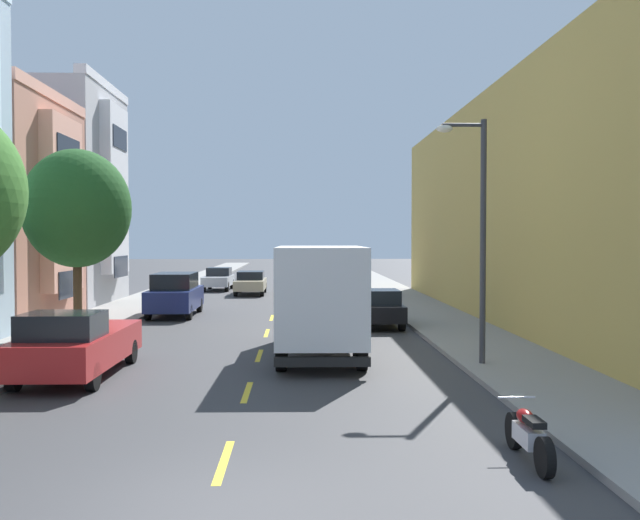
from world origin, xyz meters
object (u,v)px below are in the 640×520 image
at_px(delivery_box_truck, 320,294).
at_px(parked_wagon_teal, 338,271).
at_px(parked_suv_navy, 175,294).
at_px(moving_champagne_sedan, 251,282).
at_px(street_tree_second, 77,209).
at_px(parked_hatchback_burgundy, 351,285).
at_px(parked_motorcycle, 528,436).
at_px(street_lamp, 477,222).
at_px(parked_pickup_red, 76,345).
at_px(parked_hatchback_black, 378,308).
at_px(parked_hatchback_silver, 218,279).

relative_size(delivery_box_truck, parked_wagon_teal, 1.52).
bearing_deg(parked_suv_navy, moving_champagne_sedan, 77.98).
xyz_separation_m(street_tree_second, parked_hatchback_burgundy, (10.61, 16.61, -3.74)).
xyz_separation_m(delivery_box_truck, parked_motorcycle, (2.95, -9.92, -1.45)).
distance_m(street_tree_second, parked_wagon_teal, 35.25).
bearing_deg(parked_motorcycle, parked_suv_navy, 113.40).
relative_size(delivery_box_truck, parked_motorcycle, 3.51).
bearing_deg(parked_hatchback_burgundy, delivery_box_truck, -96.77).
distance_m(street_lamp, parked_pickup_red, 10.85).
xyz_separation_m(parked_wagon_teal, parked_motorcycle, (0.33, -46.96, -0.39)).
distance_m(parked_suv_navy, parked_wagon_teal, 27.32).
distance_m(parked_wagon_teal, moving_champagne_sedan, 15.11).
relative_size(parked_wagon_teal, moving_champagne_sedan, 1.05).
bearing_deg(parked_motorcycle, parked_hatchback_black, 91.63).
relative_size(street_tree_second, parked_pickup_red, 1.20).
distance_m(street_lamp, parked_suv_navy, 16.98).
height_order(parked_pickup_red, parked_suv_navy, parked_suv_navy).
bearing_deg(parked_pickup_red, delivery_box_truck, 25.11).
bearing_deg(parked_motorcycle, parked_hatchback_silver, 103.65).
xyz_separation_m(parked_suv_navy, parked_wagon_teal, (8.80, 25.87, -0.18)).
height_order(street_tree_second, parked_hatchback_silver, street_tree_second).
distance_m(parked_pickup_red, moving_champagne_sedan, 26.32).
bearing_deg(parked_suv_navy, parked_wagon_teal, 71.21).
bearing_deg(delivery_box_truck, parked_wagon_teal, 85.94).
bearing_deg(moving_champagne_sedan, street_lamp, -72.96).
bearing_deg(parked_hatchback_burgundy, parked_hatchback_black, -89.74).
height_order(parked_hatchback_silver, parked_hatchback_burgundy, same).
bearing_deg(street_tree_second, parked_motorcycle, -50.70).
xyz_separation_m(parked_suv_navy, parked_hatchback_black, (8.65, -4.29, -0.23)).
bearing_deg(parked_pickup_red, street_lamp, 5.09).
bearing_deg(parked_hatchback_silver, parked_suv_navy, -90.59).
height_order(moving_champagne_sedan, parked_motorcycle, moving_champagne_sedan).
height_order(parked_hatchback_burgundy, parked_motorcycle, parked_hatchback_burgundy).
height_order(street_tree_second, delivery_box_truck, street_tree_second).
relative_size(parked_wagon_teal, parked_hatchback_black, 1.18).
xyz_separation_m(parked_wagon_teal, moving_champagne_sedan, (-6.22, -13.77, -0.05)).
height_order(street_lamp, delivery_box_truck, street_lamp).
bearing_deg(parked_wagon_teal, delivery_box_truck, -94.06).
height_order(parked_hatchback_silver, parked_pickup_red, parked_pickup_red).
bearing_deg(parked_hatchback_silver, delivery_box_truck, -77.44).
distance_m(parked_suv_navy, parked_motorcycle, 22.99).
xyz_separation_m(street_tree_second, parked_pickup_red, (1.99, -6.61, -3.67)).
bearing_deg(delivery_box_truck, parked_hatchback_burgundy, 83.23).
distance_m(street_lamp, parked_motorcycle, 8.76).
bearing_deg(parked_hatchback_burgundy, parked_hatchback_silver, 141.60).
relative_size(parked_hatchback_silver, moving_champagne_sedan, 0.90).
xyz_separation_m(parked_suv_navy, parked_motorcycle, (9.13, -21.10, -0.58)).
height_order(parked_hatchback_silver, moving_champagne_sedan, parked_hatchback_silver).
xyz_separation_m(delivery_box_truck, parked_hatchback_burgundy, (2.41, 20.31, -1.10)).
distance_m(parked_suv_navy, parked_hatchback_burgundy, 12.54).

